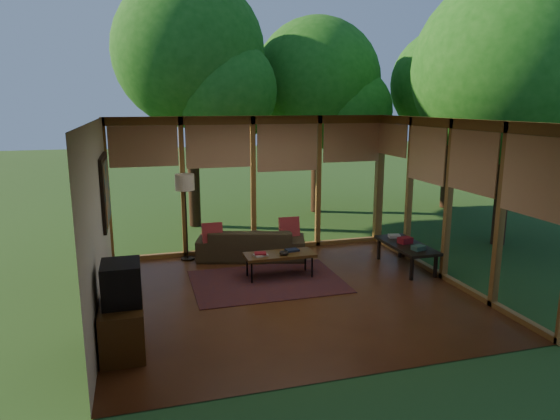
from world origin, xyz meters
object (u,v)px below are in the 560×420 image
object	(u,v)px
sofa	(251,243)
television	(121,283)
side_console	(406,246)
media_cabinet	(123,326)
coffee_table	(280,255)
floor_lamp	(185,187)

from	to	relation	value
sofa	television	distance (m)	3.91
side_console	media_cabinet	bearing A→B (deg)	-159.86
media_cabinet	coffee_table	distance (m)	3.19
media_cabinet	floor_lamp	xyz separation A→B (m)	(1.11, 3.40, 1.11)
television	side_console	distance (m)	5.19
media_cabinet	television	xyz separation A→B (m)	(0.02, 0.00, 0.55)
coffee_table	side_console	xyz separation A→B (m)	(2.34, -0.16, 0.02)
coffee_table	side_console	world-z (taller)	side_console
television	side_console	world-z (taller)	television
media_cabinet	side_console	bearing A→B (deg)	20.14
television	sofa	bearing A→B (deg)	53.89
sofa	media_cabinet	distance (m)	3.88
television	side_console	size ratio (longest dim) A/B	0.39
media_cabinet	sofa	bearing A→B (deg)	53.65
sofa	floor_lamp	bearing A→B (deg)	3.23
sofa	coffee_table	size ratio (longest dim) A/B	1.70
sofa	floor_lamp	xyz separation A→B (m)	(-1.19, 0.27, 1.11)
television	floor_lamp	world-z (taller)	floor_lamp
sofa	television	size ratio (longest dim) A/B	3.71
floor_lamp	side_console	xyz separation A→B (m)	(3.76, -1.61, -1.00)
sofa	side_console	size ratio (longest dim) A/B	1.46
television	coffee_table	xyz separation A→B (m)	(2.51, 1.94, -0.46)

